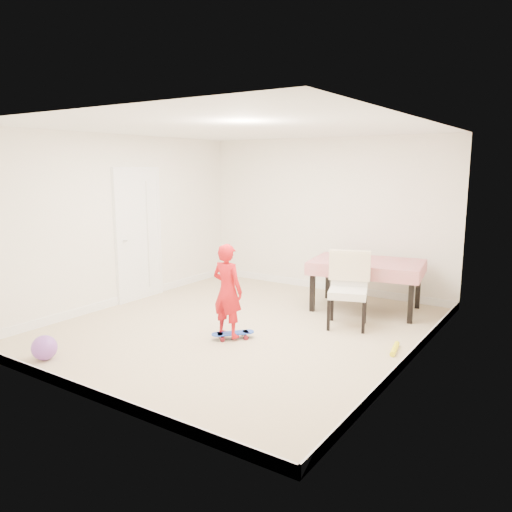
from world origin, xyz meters
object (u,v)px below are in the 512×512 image
Objects in this scene: skateboard at (233,336)px; dining_chair at (348,290)px; child at (227,293)px; balloon at (44,348)px; dining_table at (366,285)px.

dining_chair is at bearing 3.27° from skateboard.
balloon is (-1.29, -1.68, -0.45)m from child.
skateboard is 2.18m from balloon.
dining_chair is 1.86× the size of skateboard.
balloon is (-2.25, -3.85, -0.23)m from dining_table.
dining_chair reaches higher than balloon.
skateboard is 0.46× the size of child.
child reaches higher than dining_table.
skateboard is (-0.90, -2.14, -0.33)m from dining_table.
dining_chair is at bearing 51.52° from balloon.
child is at bearing 165.18° from skateboard.
dining_chair is at bearing -93.08° from dining_table.
dining_table is 2.95× the size of skateboard.
child is (-0.05, -0.03, 0.54)m from skateboard.
dining_table is 0.92m from dining_chair.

